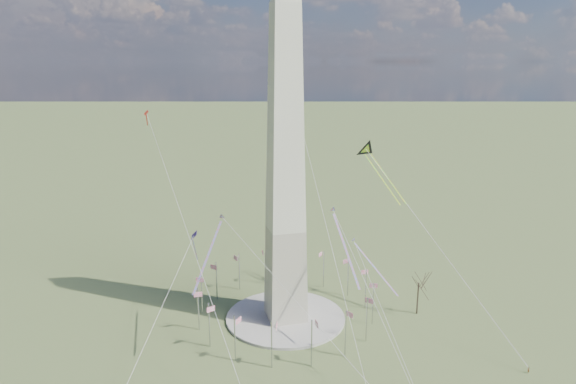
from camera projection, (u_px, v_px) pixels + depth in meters
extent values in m
plane|color=#4B5C2E|center=(286.00, 319.00, 155.86)|extent=(2000.00, 2000.00, 0.00)
cylinder|color=#A79F99|center=(286.00, 317.00, 155.76)|extent=(36.00, 36.00, 0.80)
cylinder|color=silver|center=(366.00, 289.00, 160.78)|extent=(0.36, 0.36, 13.00)
cube|color=#D21C42|center=(365.00, 272.00, 160.68)|extent=(2.40, 0.08, 1.50)
cylinder|color=silver|center=(348.00, 277.00, 169.59)|extent=(0.36, 0.36, 13.00)
cube|color=#D21C42|center=(346.00, 261.00, 169.28)|extent=(2.25, 0.99, 1.50)
cylinder|color=silver|center=(324.00, 270.00, 176.07)|extent=(0.36, 0.36, 13.00)
cube|color=#D21C42|center=(320.00, 254.00, 175.40)|extent=(1.75, 1.75, 1.50)
cylinder|color=silver|center=(296.00, 266.00, 179.23)|extent=(0.36, 0.36, 13.00)
cube|color=#D21C42|center=(292.00, 251.00, 178.09)|extent=(0.99, 2.25, 1.50)
cylinder|color=silver|center=(267.00, 267.00, 178.59)|extent=(0.36, 0.36, 13.00)
cube|color=#D21C42|center=(263.00, 253.00, 176.96)|extent=(0.08, 2.40, 1.50)
cylinder|color=silver|center=(239.00, 272.00, 174.24)|extent=(0.36, 0.36, 13.00)
cube|color=#D21C42|center=(236.00, 258.00, 172.17)|extent=(0.99, 2.25, 1.50)
cylinder|color=silver|center=(217.00, 281.00, 166.85)|extent=(0.36, 0.36, 13.00)
cube|color=#D21C42|center=(214.00, 267.00, 164.45)|extent=(1.75, 1.75, 1.50)
cylinder|color=silver|center=(202.00, 294.00, 157.54)|extent=(0.36, 0.36, 13.00)
cube|color=#D21C42|center=(200.00, 280.00, 154.99)|extent=(2.25, 0.99, 1.50)
cylinder|color=silver|center=(198.00, 309.00, 147.73)|extent=(0.36, 0.36, 13.00)
cube|color=#D21C42|center=(198.00, 294.00, 145.21)|extent=(2.40, 0.08, 1.50)
cylinder|color=silver|center=(209.00, 325.00, 138.92)|extent=(0.36, 0.36, 13.00)
cube|color=#D21C42|center=(211.00, 309.00, 136.61)|extent=(2.25, 0.99, 1.50)
cylinder|color=silver|center=(235.00, 338.00, 132.44)|extent=(0.36, 0.36, 13.00)
cube|color=#D21C42|center=(238.00, 321.00, 130.50)|extent=(1.75, 1.75, 1.50)
cylinder|color=silver|center=(272.00, 345.00, 129.28)|extent=(0.36, 0.36, 13.00)
cube|color=#D21C42|center=(277.00, 326.00, 127.80)|extent=(0.99, 2.25, 1.50)
cylinder|color=silver|center=(312.00, 343.00, 129.92)|extent=(0.36, 0.36, 13.00)
cube|color=#D21C42|center=(317.00, 324.00, 128.94)|extent=(0.08, 2.40, 1.50)
cylinder|color=silver|center=(346.00, 334.00, 134.27)|extent=(0.36, 0.36, 13.00)
cube|color=#D21C42|center=(350.00, 314.00, 133.72)|extent=(0.99, 2.25, 1.50)
cylinder|color=silver|center=(367.00, 320.00, 141.66)|extent=(0.36, 0.36, 13.00)
cube|color=#D21C42|center=(369.00, 301.00, 141.44)|extent=(1.75, 1.75, 1.50)
cylinder|color=silver|center=(373.00, 304.00, 150.97)|extent=(0.36, 0.36, 13.00)
cube|color=#D21C42|center=(373.00, 286.00, 150.91)|extent=(2.25, 0.99, 1.50)
cylinder|color=#3F3626|center=(418.00, 298.00, 157.79)|extent=(0.47, 0.47, 10.27)
imported|color=gray|center=(528.00, 370.00, 128.38)|extent=(0.75, 0.68, 1.71)
cube|color=orange|center=(388.00, 178.00, 158.86)|extent=(4.84, 17.43, 12.54)
cube|color=orange|center=(382.00, 179.00, 157.78)|extent=(4.84, 17.43, 12.54)
cube|color=navy|center=(194.00, 235.00, 151.99)|extent=(2.01, 3.16, 2.52)
cube|color=red|center=(195.00, 248.00, 153.02)|extent=(1.77, 2.93, 8.71)
cube|color=red|center=(346.00, 249.00, 138.93)|extent=(1.25, 22.01, 13.78)
cube|color=red|center=(208.00, 256.00, 132.94)|extent=(10.26, 18.15, 12.75)
cube|color=red|center=(376.00, 269.00, 162.47)|extent=(8.16, 17.65, 11.90)
cube|color=red|center=(146.00, 113.00, 162.63)|extent=(1.60, 1.85, 1.82)
cube|color=red|center=(147.00, 119.00, 163.12)|extent=(0.45, 1.58, 4.18)
cube|color=silver|center=(288.00, 74.00, 186.99)|extent=(1.40, 2.04, 1.56)
cube|color=silver|center=(288.00, 79.00, 187.41)|extent=(1.05, 1.19, 3.58)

